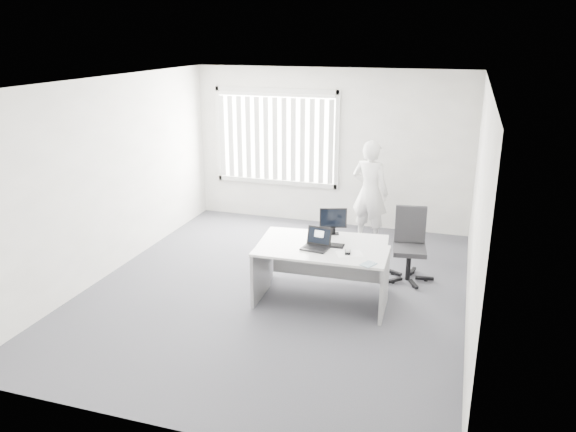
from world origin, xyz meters
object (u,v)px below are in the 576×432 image
(desk_far, at_px, (324,255))
(monitor, at_px, (333,221))
(person, at_px, (370,192))
(laptop, at_px, (315,240))
(desk_near, at_px, (321,265))
(office_chair, at_px, (409,257))

(desk_far, distance_m, monitor, 0.49)
(person, xyz_separation_m, laptop, (-0.27, -2.49, 0.02))
(desk_near, height_order, office_chair, office_chair)
(laptop, xyz_separation_m, monitor, (0.08, 0.64, 0.05))
(desk_near, xyz_separation_m, office_chair, (0.99, 1.16, -0.22))
(office_chair, height_order, person, person)
(desk_far, bearing_deg, person, 78.17)
(laptop, bearing_deg, person, 91.97)
(desk_near, distance_m, monitor, 0.74)
(monitor, bearing_deg, person, 67.64)
(desk_far, height_order, office_chair, office_chair)
(office_chair, relative_size, laptop, 3.18)
(desk_near, distance_m, laptop, 0.35)
(desk_near, relative_size, laptop, 5.17)
(desk_near, xyz_separation_m, person, (0.19, 2.48, 0.32))
(desk_far, distance_m, office_chair, 1.34)
(desk_far, height_order, person, person)
(person, height_order, monitor, person)
(person, bearing_deg, office_chair, 137.04)
(laptop, bearing_deg, desk_far, 93.16)
(office_chair, relative_size, person, 0.60)
(laptop, relative_size, monitor, 0.89)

